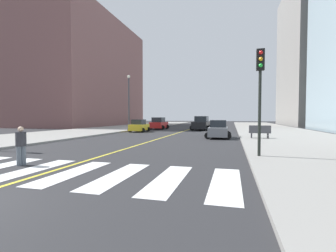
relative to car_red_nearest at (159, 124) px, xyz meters
name	(u,v)px	position (x,y,z in m)	size (l,w,h in m)	color
sidewalk_kerb_east	(299,139)	(17.11, -13.66, -0.82)	(10.00, 120.00, 0.15)	gray
sidewalk_kerb_west	(63,134)	(-7.29, -13.66, -0.82)	(10.00, 120.00, 0.15)	gray
crosswalk_paint	(52,171)	(4.91, -29.66, -0.89)	(13.50, 4.00, 0.01)	silver
lane_divider_paint	(195,128)	(4.91, 6.34, -0.89)	(0.16, 80.00, 0.01)	yellow
parking_garage_concrete	(330,54)	(32.36, 24.40, 15.02)	(18.00, 24.00, 31.83)	gray
low_rise_brick_west	(86,74)	(-21.53, 12.45, 11.07)	(16.00, 32.00, 23.93)	brown
car_red_nearest	(159,124)	(0.00, 0.00, 0.00)	(2.71, 4.30, 1.91)	red
car_black_second	(201,124)	(6.96, -0.86, 0.09)	(3.08, 4.79, 2.10)	black
car_gray_third	(218,130)	(10.15, -13.96, -0.10)	(2.41, 3.84, 1.70)	slate
car_yellow_fourth	(139,126)	(-0.53, -7.23, -0.12)	(2.39, 3.76, 1.66)	gold
traffic_light_near_corner	(260,81)	(12.66, -24.93, 2.81)	(0.36, 0.41, 5.08)	black
park_bench	(260,132)	(13.75, -14.83, -0.20)	(1.81, 0.59, 1.12)	#47474C
pedestrian_crossing	(21,144)	(2.89, -29.09, 0.00)	(0.40, 0.40, 1.63)	slate
street_lamp	(129,98)	(-2.79, -5.44, 3.81)	(0.44, 0.44, 7.75)	#38383D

